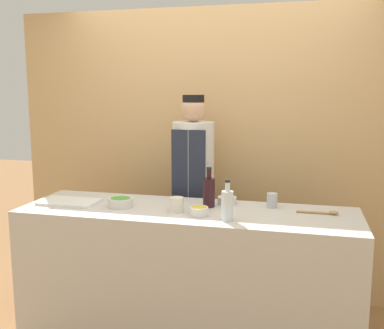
{
  "coord_description": "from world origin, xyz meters",
  "views": [
    {
      "loc": [
        0.72,
        -2.77,
        1.73
      ],
      "look_at": [
        0.0,
        0.13,
        1.23
      ],
      "focal_mm": 42.0,
      "sensor_mm": 36.0,
      "label": 1
    }
  ],
  "objects_px": {
    "cutting_board": "(69,202)",
    "bottle_clear": "(227,205)",
    "sauce_bowl_purple": "(227,200)",
    "cup_cream": "(176,205)",
    "cup_steel": "(272,200)",
    "sauce_bowl_green": "(121,202)",
    "chef_center": "(193,193)",
    "sauce_bowl_yellow": "(199,211)",
    "wooden_spoon": "(324,212)",
    "bottle_wine": "(209,191)"
  },
  "relations": [
    {
      "from": "sauce_bowl_purple",
      "to": "cutting_board",
      "type": "distance_m",
      "value": 1.1
    },
    {
      "from": "chef_center",
      "to": "cutting_board",
      "type": "bearing_deg",
      "value": -139.61
    },
    {
      "from": "cutting_board",
      "to": "cup_cream",
      "type": "distance_m",
      "value": 0.79
    },
    {
      "from": "sauce_bowl_yellow",
      "to": "wooden_spoon",
      "type": "height_order",
      "value": "sauce_bowl_yellow"
    },
    {
      "from": "cup_steel",
      "to": "chef_center",
      "type": "distance_m",
      "value": 0.76
    },
    {
      "from": "sauce_bowl_purple",
      "to": "bottle_wine",
      "type": "relative_size",
      "value": 0.48
    },
    {
      "from": "cup_cream",
      "to": "chef_center",
      "type": "bearing_deg",
      "value": 94.36
    },
    {
      "from": "sauce_bowl_purple",
      "to": "cup_cream",
      "type": "height_order",
      "value": "cup_cream"
    },
    {
      "from": "sauce_bowl_green",
      "to": "bottle_wine",
      "type": "height_order",
      "value": "bottle_wine"
    },
    {
      "from": "cup_cream",
      "to": "chef_center",
      "type": "height_order",
      "value": "chef_center"
    },
    {
      "from": "bottle_clear",
      "to": "chef_center",
      "type": "relative_size",
      "value": 0.15
    },
    {
      "from": "sauce_bowl_green",
      "to": "wooden_spoon",
      "type": "distance_m",
      "value": 1.33
    },
    {
      "from": "sauce_bowl_purple",
      "to": "cup_cream",
      "type": "xyz_separation_m",
      "value": [
        -0.28,
        -0.27,
        0.02
      ]
    },
    {
      "from": "sauce_bowl_green",
      "to": "sauce_bowl_purple",
      "type": "distance_m",
      "value": 0.73
    },
    {
      "from": "sauce_bowl_yellow",
      "to": "sauce_bowl_purple",
      "type": "height_order",
      "value": "sauce_bowl_yellow"
    },
    {
      "from": "cutting_board",
      "to": "sauce_bowl_yellow",
      "type": "bearing_deg",
      "value": -5.13
    },
    {
      "from": "cup_cream",
      "to": "chef_center",
      "type": "xyz_separation_m",
      "value": [
        -0.05,
        0.66,
        -0.07
      ]
    },
    {
      "from": "cutting_board",
      "to": "cup_cream",
      "type": "xyz_separation_m",
      "value": [
        0.78,
        -0.03,
        0.04
      ]
    },
    {
      "from": "chef_center",
      "to": "sauce_bowl_yellow",
      "type": "bearing_deg",
      "value": -73.49
    },
    {
      "from": "cup_steel",
      "to": "sauce_bowl_yellow",
      "type": "bearing_deg",
      "value": -143.91
    },
    {
      "from": "sauce_bowl_yellow",
      "to": "sauce_bowl_purple",
      "type": "distance_m",
      "value": 0.35
    },
    {
      "from": "bottle_clear",
      "to": "chef_center",
      "type": "xyz_separation_m",
      "value": [
        -0.4,
        0.77,
        -0.12
      ]
    },
    {
      "from": "cutting_board",
      "to": "bottle_clear",
      "type": "height_order",
      "value": "bottle_clear"
    },
    {
      "from": "sauce_bowl_yellow",
      "to": "cutting_board",
      "type": "xyz_separation_m",
      "value": [
        -0.95,
        0.08,
        -0.02
      ]
    },
    {
      "from": "sauce_bowl_green",
      "to": "bottle_clear",
      "type": "xyz_separation_m",
      "value": [
        0.75,
        -0.15,
        0.06
      ]
    },
    {
      "from": "chef_center",
      "to": "cup_cream",
      "type": "bearing_deg",
      "value": -85.64
    },
    {
      "from": "cup_steel",
      "to": "chef_center",
      "type": "height_order",
      "value": "chef_center"
    },
    {
      "from": "cup_steel",
      "to": "cutting_board",
      "type": "bearing_deg",
      "value": -170.54
    },
    {
      "from": "sauce_bowl_purple",
      "to": "cup_steel",
      "type": "height_order",
      "value": "cup_steel"
    },
    {
      "from": "cup_steel",
      "to": "chef_center",
      "type": "bearing_deg",
      "value": 148.33
    },
    {
      "from": "sauce_bowl_purple",
      "to": "chef_center",
      "type": "relative_size",
      "value": 0.08
    },
    {
      "from": "sauce_bowl_green",
      "to": "chef_center",
      "type": "relative_size",
      "value": 0.1
    },
    {
      "from": "cup_steel",
      "to": "bottle_clear",
      "type": "bearing_deg",
      "value": -122.44
    },
    {
      "from": "bottle_clear",
      "to": "cup_steel",
      "type": "height_order",
      "value": "bottle_clear"
    },
    {
      "from": "sauce_bowl_yellow",
      "to": "bottle_clear",
      "type": "bearing_deg",
      "value": -18.57
    },
    {
      "from": "cup_cream",
      "to": "wooden_spoon",
      "type": "height_order",
      "value": "cup_cream"
    },
    {
      "from": "cutting_board",
      "to": "cup_cream",
      "type": "height_order",
      "value": "cup_cream"
    },
    {
      "from": "bottle_clear",
      "to": "cup_cream",
      "type": "bearing_deg",
      "value": 161.37
    },
    {
      "from": "sauce_bowl_purple",
      "to": "sauce_bowl_yellow",
      "type": "bearing_deg",
      "value": -111.07
    },
    {
      "from": "sauce_bowl_green",
      "to": "sauce_bowl_purple",
      "type": "height_order",
      "value": "sauce_bowl_green"
    },
    {
      "from": "bottle_clear",
      "to": "bottle_wine",
      "type": "xyz_separation_m",
      "value": [
        -0.17,
        0.29,
        0.01
      ]
    },
    {
      "from": "sauce_bowl_purple",
      "to": "bottle_wine",
      "type": "distance_m",
      "value": 0.16
    },
    {
      "from": "sauce_bowl_green",
      "to": "cup_steel",
      "type": "height_order",
      "value": "cup_steel"
    },
    {
      "from": "chef_center",
      "to": "cup_steel",
      "type": "bearing_deg",
      "value": -31.67
    },
    {
      "from": "bottle_wine",
      "to": "cup_steel",
      "type": "relative_size",
      "value": 2.79
    },
    {
      "from": "cutting_board",
      "to": "cup_steel",
      "type": "bearing_deg",
      "value": 9.46
    },
    {
      "from": "cup_cream",
      "to": "bottle_wine",
      "type": "bearing_deg",
      "value": 44.08
    },
    {
      "from": "cup_cream",
      "to": "cup_steel",
      "type": "xyz_separation_m",
      "value": [
        0.59,
        0.26,
        0.0
      ]
    },
    {
      "from": "cup_cream",
      "to": "cup_steel",
      "type": "distance_m",
      "value": 0.65
    },
    {
      "from": "sauce_bowl_purple",
      "to": "cup_cream",
      "type": "relative_size",
      "value": 1.38
    }
  ]
}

